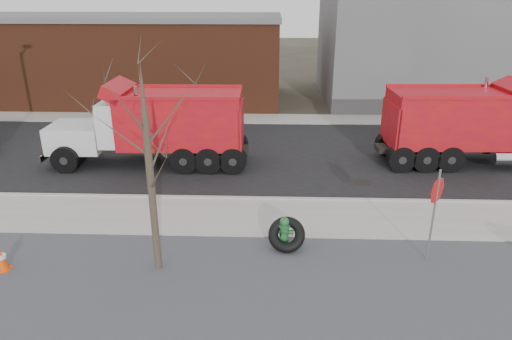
{
  "coord_description": "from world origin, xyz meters",
  "views": [
    {
      "loc": [
        -0.36,
        -12.41,
        6.57
      ],
      "look_at": [
        -0.84,
        0.77,
        1.4
      ],
      "focal_mm": 32.0,
      "sensor_mm": 36.0,
      "label": 1
    }
  ],
  "objects_px": {
    "truck_tire": "(287,235)",
    "stop_sign": "(436,200)",
    "fire_hydrant": "(284,233)",
    "dump_truck_red_a": "(476,123)",
    "dump_truck_red_b": "(157,124)"
  },
  "relations": [
    {
      "from": "truck_tire",
      "to": "dump_truck_red_a",
      "type": "distance_m",
      "value": 10.44
    },
    {
      "from": "truck_tire",
      "to": "dump_truck_red_b",
      "type": "bearing_deg",
      "value": 127.97
    },
    {
      "from": "dump_truck_red_a",
      "to": "truck_tire",
      "type": "bearing_deg",
      "value": -139.72
    },
    {
      "from": "truck_tire",
      "to": "dump_truck_red_b",
      "type": "height_order",
      "value": "dump_truck_red_b"
    },
    {
      "from": "fire_hydrant",
      "to": "dump_truck_red_a",
      "type": "bearing_deg",
      "value": 45.32
    },
    {
      "from": "fire_hydrant",
      "to": "dump_truck_red_b",
      "type": "height_order",
      "value": "dump_truck_red_b"
    },
    {
      "from": "dump_truck_red_a",
      "to": "dump_truck_red_b",
      "type": "height_order",
      "value": "dump_truck_red_b"
    },
    {
      "from": "truck_tire",
      "to": "stop_sign",
      "type": "distance_m",
      "value": 3.91
    },
    {
      "from": "dump_truck_red_a",
      "to": "dump_truck_red_b",
      "type": "bearing_deg",
      "value": -179.4
    },
    {
      "from": "stop_sign",
      "to": "dump_truck_red_a",
      "type": "bearing_deg",
      "value": 37.76
    },
    {
      "from": "fire_hydrant",
      "to": "truck_tire",
      "type": "height_order",
      "value": "same"
    },
    {
      "from": "fire_hydrant",
      "to": "stop_sign",
      "type": "relative_size",
      "value": 0.36
    },
    {
      "from": "truck_tire",
      "to": "dump_truck_red_a",
      "type": "relative_size",
      "value": 0.13
    },
    {
      "from": "stop_sign",
      "to": "dump_truck_red_a",
      "type": "relative_size",
      "value": 0.31
    },
    {
      "from": "truck_tire",
      "to": "stop_sign",
      "type": "height_order",
      "value": "stop_sign"
    }
  ]
}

